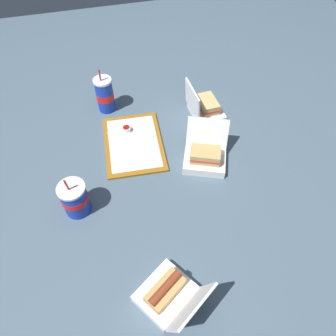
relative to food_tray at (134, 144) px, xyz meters
name	(u,v)px	position (x,y,z in m)	size (l,w,h in m)	color
ground_plane	(164,180)	(0.23, 0.09, -0.01)	(3.20, 3.20, 0.00)	#4C6070
food_tray	(134,144)	(0.00, 0.00, 0.00)	(0.39, 0.28, 0.01)	#A56619
ketchup_cup	(126,129)	(-0.08, -0.02, 0.02)	(0.04, 0.04, 0.02)	white
napkin_stack	(121,136)	(-0.05, -0.05, 0.01)	(0.10, 0.10, 0.00)	white
plastic_fork	(149,129)	(-0.07, 0.09, 0.01)	(0.11, 0.01, 0.01)	white
clamshell_hotdog_right	(168,294)	(0.70, -0.02, 0.03)	(0.26, 0.26, 0.18)	white
clamshell_sandwich_left	(205,108)	(-0.11, 0.38, 0.04)	(0.18, 0.16, 0.18)	white
clamshell_sandwich_front	(205,156)	(0.18, 0.28, 0.04)	(0.25, 0.24, 0.16)	white
soda_cup_right	(75,199)	(0.29, -0.27, 0.07)	(0.11, 0.11, 0.21)	#1938B7
soda_cup_left	(105,95)	(-0.28, -0.08, 0.08)	(0.09, 0.09, 0.24)	#1938B7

